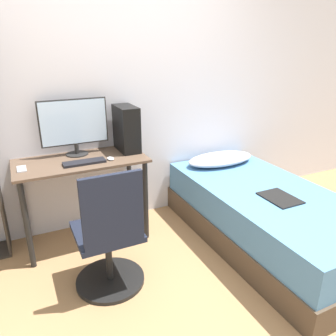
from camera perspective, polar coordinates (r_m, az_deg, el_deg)
The scene contains 12 objects.
ground_plane at distance 2.40m, azimuth 4.91°, elevation -24.55°, with size 14.00×14.00×0.00m, color #9E754C.
wall_back at distance 3.15m, azimuth -9.09°, elevation 12.30°, with size 8.00×0.05×2.50m.
desk at distance 2.93m, azimuth -14.71°, elevation -1.03°, with size 1.10×0.54×0.78m.
office_chair at distance 2.42m, azimuth -10.10°, elevation -12.93°, with size 0.52×0.52×0.96m.
bed at distance 3.10m, azimuth 16.64°, elevation -8.08°, with size 0.99×2.01×0.51m.
pillow at distance 3.50m, azimuth 9.14°, elevation 1.59°, with size 0.75×0.36×0.11m.
magazine at distance 2.86m, azimuth 18.90°, elevation -4.95°, with size 0.24×0.32×0.01m.
monitor at distance 2.96m, azimuth -16.03°, elevation 7.27°, with size 0.58×0.19×0.49m.
keyboard at distance 2.78m, azimuth -14.36°, elevation 0.97°, with size 0.34×0.12×0.02m.
pc_tower at distance 3.01m, azimuth -7.25°, elevation 6.83°, with size 0.16×0.33×0.41m.
mouse at distance 2.83m, azimuth -9.98°, elevation 1.65°, with size 0.06×0.09×0.02m.
phone at distance 2.81m, azimuth -24.15°, elevation -0.15°, with size 0.07×0.14×0.01m.
Camera 1 is at (-0.89, -1.43, 1.71)m, focal length 35.00 mm.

